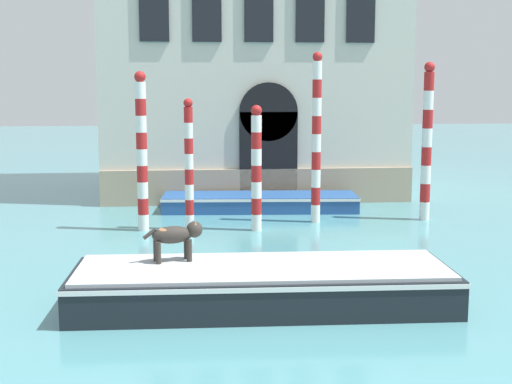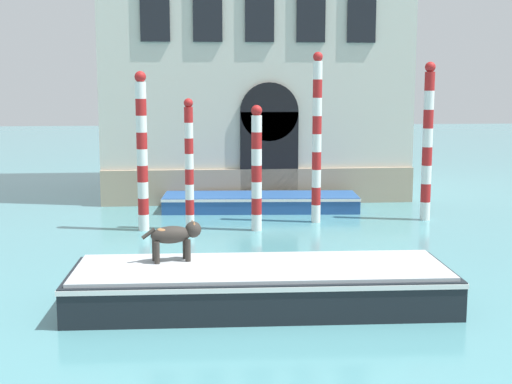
{
  "view_description": "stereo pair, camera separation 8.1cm",
  "coord_description": "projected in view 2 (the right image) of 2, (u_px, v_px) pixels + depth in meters",
  "views": [
    {
      "loc": [
        -1.23,
        -4.65,
        3.87
      ],
      "look_at": [
        0.41,
        12.53,
        1.2
      ],
      "focal_mm": 50.0,
      "sensor_mm": 36.0,
      "label": 1
    },
    {
      "loc": [
        -1.15,
        -4.66,
        3.87
      ],
      "look_at": [
        0.41,
        12.53,
        1.2
      ],
      "focal_mm": 50.0,
      "sensor_mm": 36.0,
      "label": 2
    }
  ],
  "objects": [
    {
      "name": "dog_on_deck",
      "position": [
        175.0,
        235.0,
        12.59
      ],
      "size": [
        1.06,
        0.47,
        0.71
      ],
      "rotation": [
        0.0,
        0.0,
        0.22
      ],
      "color": "#332D28",
      "rests_on": "boat_foreground"
    },
    {
      "name": "mooring_pole_1",
      "position": [
        257.0,
        168.0,
        18.52
      ],
      "size": [
        0.28,
        0.28,
        3.29
      ],
      "color": "white",
      "rests_on": "ground_plane"
    },
    {
      "name": "mooring_pole_3",
      "position": [
        142.0,
        151.0,
        18.45
      ],
      "size": [
        0.29,
        0.29,
        4.15
      ],
      "color": "white",
      "rests_on": "ground_plane"
    },
    {
      "name": "mooring_pole_4",
      "position": [
        189.0,
        164.0,
        18.61
      ],
      "size": [
        0.24,
        0.24,
        3.45
      ],
      "color": "white",
      "rests_on": "ground_plane"
    },
    {
      "name": "boat_moored_near_palazzo",
      "position": [
        260.0,
        202.0,
        21.69
      ],
      "size": [
        5.98,
        2.03,
        0.49
      ],
      "rotation": [
        0.0,
        0.0,
        -0.07
      ],
      "color": "#234C8C",
      "rests_on": "ground_plane"
    },
    {
      "name": "mooring_pole_0",
      "position": [
        428.0,
        141.0,
        19.85
      ],
      "size": [
        0.29,
        0.29,
        4.42
      ],
      "color": "white",
      "rests_on": "ground_plane"
    },
    {
      "name": "boat_foreground",
      "position": [
        261.0,
        285.0,
        12.38
      ],
      "size": [
        6.65,
        2.36,
        0.73
      ],
      "rotation": [
        0.0,
        0.0,
        -0.03
      ],
      "color": "black",
      "rests_on": "ground_plane"
    },
    {
      "name": "mooring_pole_2",
      "position": [
        317.0,
        138.0,
        19.52
      ],
      "size": [
        0.26,
        0.26,
        4.68
      ],
      "color": "white",
      "rests_on": "ground_plane"
    }
  ]
}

